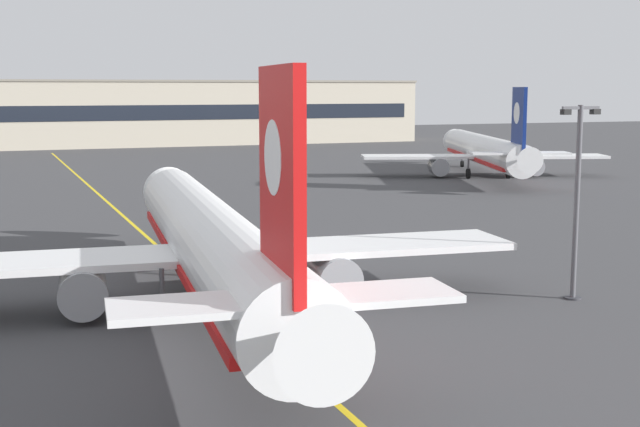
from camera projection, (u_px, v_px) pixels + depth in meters
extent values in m
plane|color=#3D3D3F|center=(268.00, 356.00, 35.37)|extent=(400.00, 400.00, 0.00)
cube|color=yellow|center=(148.00, 238.00, 63.16)|extent=(3.35, 179.98, 0.01)
cylinder|color=white|center=(210.00, 239.00, 42.59)|extent=(6.91, 36.19, 3.80)
cone|color=white|center=(170.00, 194.00, 60.98)|extent=(3.82, 2.90, 3.61)
cone|color=white|center=(311.00, 341.00, 24.04)|extent=(3.08, 3.04, 2.85)
cube|color=red|center=(211.00, 260.00, 42.74)|extent=(6.58, 33.32, 0.44)
cube|color=black|center=(173.00, 187.00, 59.07)|extent=(2.93, 1.34, 0.60)
cube|color=white|center=(209.00, 254.00, 43.28)|extent=(32.30, 7.56, 0.36)
cylinder|color=gray|center=(83.00, 289.00, 40.85)|extent=(2.60, 3.79, 2.30)
cylinder|color=black|center=(83.00, 281.00, 42.62)|extent=(1.96, 0.35, 1.95)
cylinder|color=gray|center=(332.00, 274.00, 44.16)|extent=(2.60, 3.79, 2.30)
cylinder|color=black|center=(322.00, 267.00, 45.92)|extent=(1.96, 0.35, 1.95)
cube|color=red|center=(281.00, 181.00, 26.87)|extent=(0.81, 4.82, 7.20)
cylinder|color=white|center=(279.00, 158.00, 27.05)|extent=(0.65, 2.43, 2.40)
cube|color=white|center=(286.00, 300.00, 26.83)|extent=(11.20, 3.74, 0.24)
cylinder|color=#4C4C51|center=(179.00, 233.00, 56.70)|extent=(0.24, 0.24, 1.60)
cylinder|color=black|center=(179.00, 248.00, 56.85)|extent=(0.48, 0.93, 0.90)
cylinder|color=#4C4C51|center=(162.00, 285.00, 40.24)|extent=(0.24, 0.24, 1.60)
cylinder|color=black|center=(163.00, 308.00, 40.40)|extent=(0.51, 1.33, 1.30)
cylinder|color=#4C4C51|center=(270.00, 279.00, 41.62)|extent=(0.24, 0.24, 1.60)
cylinder|color=black|center=(270.00, 301.00, 41.79)|extent=(0.51, 1.33, 1.30)
cylinder|color=white|center=(485.00, 150.00, 106.20)|extent=(14.20, 33.62, 3.61)
cone|color=white|center=(456.00, 141.00, 124.34)|extent=(4.04, 3.43, 3.43)
cone|color=white|center=(527.00, 159.00, 87.91)|extent=(3.41, 3.38, 2.71)
cube|color=red|center=(485.00, 158.00, 106.35)|extent=(13.27, 31.00, 0.42)
cube|color=black|center=(459.00, 138.00, 122.47)|extent=(2.90, 1.85, 0.57)
cube|color=white|center=(484.00, 156.00, 106.88)|extent=(30.31, 13.91, 0.34)
cylinder|color=gray|center=(438.00, 167.00, 105.88)|extent=(3.15, 3.94, 2.19)
cylinder|color=black|center=(436.00, 165.00, 107.62)|extent=(1.82, 0.75, 1.86)
cylinder|color=gray|center=(533.00, 166.00, 106.34)|extent=(3.15, 3.94, 2.19)
cylinder|color=black|center=(529.00, 165.00, 108.08)|extent=(1.82, 0.75, 1.86)
cube|color=navy|center=(519.00, 120.00, 90.73)|extent=(1.80, 4.45, 6.84)
cylinder|color=white|center=(518.00, 113.00, 90.91)|extent=(1.12, 2.30, 2.28)
cube|color=white|center=(519.00, 153.00, 90.67)|extent=(10.76, 5.82, 0.23)
cylinder|color=#4C4C51|center=(462.00, 157.00, 120.11)|extent=(0.23, 0.23, 1.52)
cylinder|color=black|center=(462.00, 164.00, 120.25)|extent=(0.63, 0.93, 0.86)
cylinder|color=#4C4C51|center=(468.00, 165.00, 104.47)|extent=(0.23, 0.23, 1.52)
cylinder|color=black|center=(468.00, 174.00, 104.62)|extent=(0.75, 1.29, 1.24)
cylinder|color=#4C4C51|center=(508.00, 165.00, 104.66)|extent=(0.23, 0.23, 1.52)
cylinder|color=black|center=(508.00, 173.00, 104.81)|extent=(0.75, 1.29, 1.24)
cylinder|color=#515156|center=(577.00, 203.00, 44.21)|extent=(0.28, 0.28, 10.10)
cylinder|color=#333338|center=(572.00, 298.00, 44.94)|extent=(0.90, 0.90, 0.10)
cube|color=#515156|center=(581.00, 108.00, 43.50)|extent=(2.20, 0.16, 0.16)
cube|color=black|center=(566.00, 112.00, 43.22)|extent=(0.44, 0.36, 0.28)
cube|color=black|center=(595.00, 112.00, 43.84)|extent=(0.44, 0.36, 0.28)
cone|color=orange|center=(185.00, 249.00, 57.42)|extent=(0.36, 0.36, 0.55)
cylinder|color=white|center=(185.00, 248.00, 57.41)|extent=(0.23, 0.23, 0.07)
cube|color=orange|center=(185.00, 253.00, 57.45)|extent=(0.44, 0.44, 0.03)
cube|color=#B2A893|center=(102.00, 114.00, 161.55)|extent=(125.74, 12.00, 12.12)
cube|color=black|center=(106.00, 113.00, 155.89)|extent=(120.71, 0.12, 2.80)
cube|color=gray|center=(101.00, 81.00, 160.64)|extent=(126.14, 12.40, 0.40)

